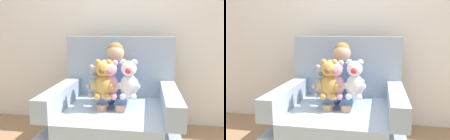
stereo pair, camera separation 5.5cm
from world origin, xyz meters
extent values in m
cube|color=silver|center=(0.00, 0.74, 1.30)|extent=(6.00, 0.10, 2.60)
cube|color=#9EADBC|center=(0.00, 0.00, 0.14)|extent=(1.12, 0.99, 0.29)
cube|color=#A6B6C6|center=(0.00, -0.07, 0.35)|extent=(0.84, 0.85, 0.12)
cube|color=#9EADBC|center=(0.00, 0.43, 0.72)|extent=(1.12, 0.14, 0.63)
cube|color=#9EADBC|center=(-0.49, -0.07, 0.50)|extent=(0.14, 0.85, 0.18)
cube|color=#9EADBC|center=(0.49, -0.07, 0.50)|extent=(0.14, 0.85, 0.18)
cube|color=#597AB7|center=(-0.01, 0.15, 0.63)|extent=(0.26, 0.16, 0.34)
sphere|color=tan|center=(-0.01, 0.15, 0.88)|extent=(0.17, 0.17, 0.17)
sphere|color=olive|center=(-0.01, 0.16, 0.91)|extent=(0.16, 0.16, 0.16)
cylinder|color=#597AB7|center=(-0.09, 0.02, 0.46)|extent=(0.11, 0.26, 0.11)
cylinder|color=tan|center=(-0.09, -0.11, 0.31)|extent=(0.09, 0.09, 0.30)
cylinder|color=#597AB7|center=(0.07, 0.02, 0.46)|extent=(0.11, 0.26, 0.11)
cylinder|color=tan|center=(0.07, -0.11, 0.31)|extent=(0.09, 0.09, 0.30)
cylinder|color=#597AB7|center=(-0.17, 0.03, 0.61)|extent=(0.13, 0.27, 0.07)
cylinder|color=#597AB7|center=(0.15, 0.03, 0.61)|extent=(0.13, 0.27, 0.07)
ellipsoid|color=gold|center=(-0.08, -0.10, 0.62)|extent=(0.16, 0.13, 0.21)
sphere|color=gold|center=(-0.08, -0.11, 0.78)|extent=(0.13, 0.13, 0.13)
sphere|color=brown|center=(-0.08, -0.17, 0.77)|extent=(0.05, 0.05, 0.05)
sphere|color=gold|center=(-0.13, -0.10, 0.83)|extent=(0.05, 0.05, 0.05)
sphere|color=gold|center=(-0.16, -0.14, 0.63)|extent=(0.05, 0.05, 0.05)
sphere|color=gold|center=(-0.12, -0.16, 0.54)|extent=(0.06, 0.06, 0.06)
sphere|color=gold|center=(-0.03, -0.10, 0.83)|extent=(0.05, 0.05, 0.05)
sphere|color=gold|center=(-0.01, -0.14, 0.63)|extent=(0.05, 0.05, 0.05)
sphere|color=gold|center=(-0.04, -0.16, 0.54)|extent=(0.06, 0.06, 0.06)
ellipsoid|color=#9E9EA3|center=(-0.15, -0.06, 0.60)|extent=(0.13, 0.11, 0.17)
sphere|color=#9E9EA3|center=(-0.15, -0.07, 0.73)|extent=(0.11, 0.11, 0.11)
sphere|color=slate|center=(-0.15, -0.12, 0.73)|extent=(0.04, 0.04, 0.04)
sphere|color=#9E9EA3|center=(-0.19, -0.06, 0.78)|extent=(0.04, 0.04, 0.04)
sphere|color=#9E9EA3|center=(-0.22, -0.09, 0.61)|extent=(0.04, 0.04, 0.04)
sphere|color=#9E9EA3|center=(-0.19, -0.11, 0.54)|extent=(0.05, 0.05, 0.05)
sphere|color=#9E9EA3|center=(-0.11, -0.06, 0.78)|extent=(0.04, 0.04, 0.04)
sphere|color=#9E9EA3|center=(-0.09, -0.09, 0.61)|extent=(0.04, 0.04, 0.04)
sphere|color=#9E9EA3|center=(-0.12, -0.11, 0.54)|extent=(0.05, 0.05, 0.05)
ellipsoid|color=#EAA8BC|center=(-0.03, -0.07, 0.62)|extent=(0.15, 0.13, 0.20)
sphere|color=#EAA8BC|center=(-0.03, -0.08, 0.77)|extent=(0.13, 0.13, 0.13)
sphere|color=#CC6684|center=(-0.03, -0.14, 0.76)|extent=(0.05, 0.05, 0.05)
sphere|color=#EAA8BC|center=(-0.08, -0.08, 0.82)|extent=(0.05, 0.05, 0.05)
sphere|color=#EAA8BC|center=(-0.10, -0.11, 0.63)|extent=(0.05, 0.05, 0.05)
sphere|color=#EAA8BC|center=(-0.07, -0.13, 0.54)|extent=(0.06, 0.06, 0.06)
sphere|color=#EAA8BC|center=(0.02, -0.08, 0.82)|extent=(0.05, 0.05, 0.05)
sphere|color=#EAA8BC|center=(0.04, -0.11, 0.63)|extent=(0.05, 0.05, 0.05)
sphere|color=#EAA8BC|center=(0.01, -0.13, 0.54)|extent=(0.06, 0.06, 0.06)
ellipsoid|color=white|center=(0.13, -0.06, 0.62)|extent=(0.16, 0.13, 0.21)
sphere|color=white|center=(0.13, -0.07, 0.78)|extent=(0.13, 0.13, 0.13)
sphere|color=#DB333D|center=(0.13, -0.13, 0.77)|extent=(0.05, 0.05, 0.05)
sphere|color=white|center=(0.09, -0.06, 0.83)|extent=(0.05, 0.05, 0.05)
sphere|color=white|center=(0.06, -0.10, 0.63)|extent=(0.05, 0.05, 0.05)
sphere|color=white|center=(0.09, -0.12, 0.54)|extent=(0.06, 0.06, 0.06)
sphere|color=white|center=(0.18, -0.06, 0.83)|extent=(0.05, 0.05, 0.05)
sphere|color=white|center=(0.21, -0.10, 0.63)|extent=(0.05, 0.05, 0.05)
sphere|color=white|center=(0.18, -0.12, 0.54)|extent=(0.06, 0.06, 0.06)
camera|label=1|loc=(0.29, -2.03, 1.09)|focal=37.52mm
camera|label=2|loc=(0.34, -2.02, 1.09)|focal=37.52mm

